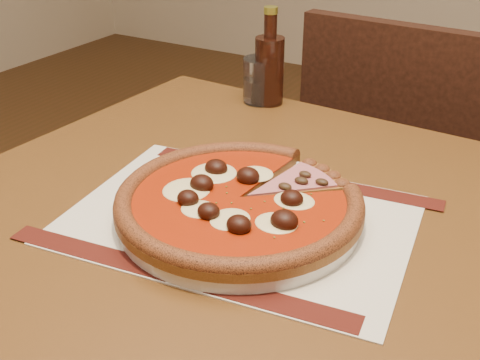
% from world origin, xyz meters
% --- Properties ---
extents(table, '(0.84, 0.84, 0.75)m').
position_xyz_m(table, '(0.22, 0.18, 0.65)').
color(table, brown).
rests_on(table, ground).
extents(chair_far, '(0.44, 0.44, 0.88)m').
position_xyz_m(chair_far, '(0.26, 0.88, 0.50)').
color(chair_far, black).
rests_on(chair_far, ground).
extents(placemat, '(0.47, 0.36, 0.00)m').
position_xyz_m(placemat, '(0.25, 0.15, 0.75)').
color(placemat, beige).
rests_on(placemat, table).
extents(plate, '(0.31, 0.31, 0.02)m').
position_xyz_m(plate, '(0.25, 0.15, 0.76)').
color(plate, white).
rests_on(plate, placemat).
extents(pizza, '(0.32, 0.32, 0.04)m').
position_xyz_m(pizza, '(0.25, 0.15, 0.78)').
color(pizza, brown).
rests_on(pizza, plate).
extents(ham_slice, '(0.11, 0.14, 0.02)m').
position_xyz_m(ham_slice, '(0.30, 0.24, 0.78)').
color(ham_slice, brown).
rests_on(ham_slice, plate).
extents(water_glass, '(0.08, 0.08, 0.08)m').
position_xyz_m(water_glass, '(0.06, 0.55, 0.79)').
color(water_glass, white).
rests_on(water_glass, table).
extents(bottle, '(0.05, 0.05, 0.18)m').
position_xyz_m(bottle, '(0.08, 0.55, 0.82)').
color(bottle, '#37160D').
rests_on(bottle, table).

